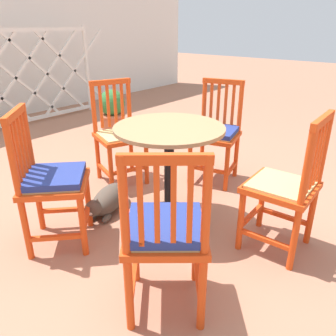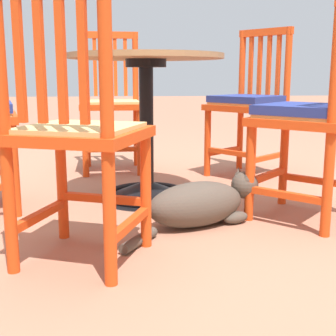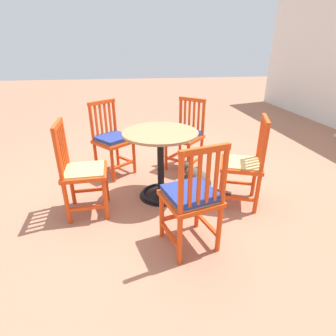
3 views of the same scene
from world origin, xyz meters
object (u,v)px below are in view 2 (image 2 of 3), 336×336
at_px(cafe_table, 147,144).
at_px(orange_chair_near_fence, 76,136).
at_px(orange_chair_tucked_in, 311,118).
at_px(tabby_cat, 204,203).
at_px(orange_chair_facing_out, 111,105).
at_px(orange_chair_at_corner, 249,105).

xyz_separation_m(cafe_table, orange_chair_near_fence, (0.26, 0.80, 0.15)).
bearing_deg(cafe_table, orange_chair_tucked_in, 149.33).
xyz_separation_m(cafe_table, tabby_cat, (-0.22, 0.45, -0.19)).
height_order(orange_chair_facing_out, tabby_cat, orange_chair_facing_out).
bearing_deg(orange_chair_at_corner, tabby_cat, 65.43).
distance_m(orange_chair_at_corner, orange_chair_near_fence, 1.61).
distance_m(cafe_table, orange_chair_facing_out, 0.81).
bearing_deg(orange_chair_at_corner, orange_chair_facing_out, -16.34).
relative_size(cafe_table, tabby_cat, 1.22).
xyz_separation_m(orange_chair_at_corner, orange_chair_facing_out, (0.86, -0.25, -0.01)).
relative_size(cafe_table, orange_chair_facing_out, 0.83).
bearing_deg(orange_chair_near_fence, cafe_table, -108.32).
bearing_deg(orange_chair_near_fence, orange_chair_facing_out, -92.54).
bearing_deg(tabby_cat, orange_chair_tucked_in, -175.00).
height_order(orange_chair_tucked_in, orange_chair_facing_out, same).
distance_m(orange_chair_near_fence, tabby_cat, 0.69).
xyz_separation_m(orange_chair_facing_out, orange_chair_near_fence, (0.07, 1.57, 0.00)).
height_order(orange_chair_near_fence, tabby_cat, orange_chair_near_fence).
bearing_deg(orange_chair_at_corner, cafe_table, 38.06).
relative_size(cafe_table, orange_chair_near_fence, 0.83).
height_order(cafe_table, orange_chair_at_corner, orange_chair_at_corner).
relative_size(orange_chair_at_corner, tabby_cat, 1.46).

